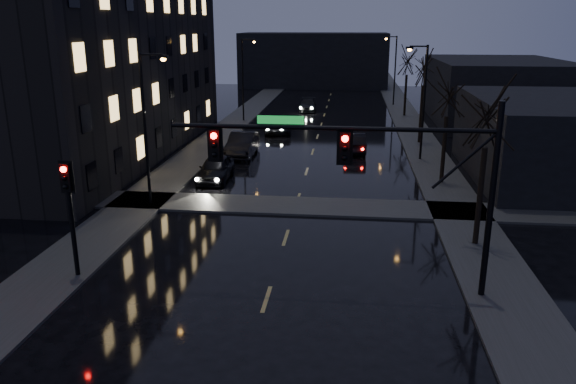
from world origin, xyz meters
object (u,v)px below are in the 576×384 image
(oncoming_car_b, at_px, (242,144))
(oncoming_car_c, at_px, (278,125))
(oncoming_car_d, at_px, (308,105))
(lead_car, at_px, (354,142))
(oncoming_car_a, at_px, (216,169))

(oncoming_car_b, bearing_deg, oncoming_car_c, 80.96)
(oncoming_car_b, xyz_separation_m, oncoming_car_d, (3.10, 22.50, -0.19))
(oncoming_car_d, distance_m, lead_car, 21.01)
(oncoming_car_c, bearing_deg, oncoming_car_a, -103.11)
(oncoming_car_c, bearing_deg, lead_car, -53.65)
(oncoming_car_b, xyz_separation_m, oncoming_car_c, (1.43, 9.33, -0.16))
(oncoming_car_b, bearing_deg, lead_car, 14.15)
(lead_car, bearing_deg, oncoming_car_b, 11.56)
(oncoming_car_a, bearing_deg, oncoming_car_c, 83.63)
(oncoming_car_a, distance_m, lead_car, 12.46)
(oncoming_car_d, relative_size, lead_car, 1.00)
(oncoming_car_a, xyz_separation_m, oncoming_car_d, (3.45, 29.44, -0.10))
(lead_car, bearing_deg, oncoming_car_d, -78.87)
(oncoming_car_d, xyz_separation_m, lead_car, (5.10, -20.38, 0.09))
(oncoming_car_b, height_order, oncoming_car_d, oncoming_car_b)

